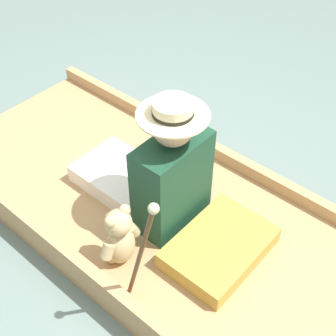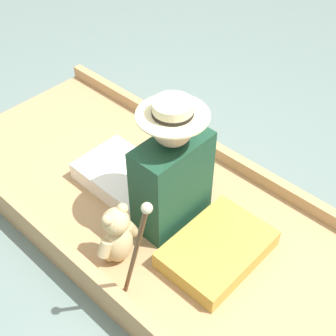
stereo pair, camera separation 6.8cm
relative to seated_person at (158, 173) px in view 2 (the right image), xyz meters
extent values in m
plane|color=slate|center=(0.00, -0.02, -0.41)|extent=(16.00, 16.00, 0.00)
cube|color=tan|center=(0.00, -0.02, -0.34)|extent=(1.18, 2.86, 0.14)
cube|color=tan|center=(-0.56, -0.02, -0.22)|extent=(0.06, 2.86, 0.08)
cube|color=tan|center=(0.56, -0.02, -0.22)|extent=(0.06, 2.86, 0.08)
cube|color=#B7933D|center=(-0.04, -0.45, -0.22)|extent=(0.55, 0.38, 0.10)
cube|color=white|center=(0.00, 0.27, -0.21)|extent=(0.37, 0.54, 0.11)
cube|color=#19422D|center=(0.00, -0.10, 0.00)|extent=(0.42, 0.21, 0.53)
cube|color=beige|center=(0.00, 0.01, 0.04)|extent=(0.04, 0.01, 0.29)
cube|color=white|center=(-0.11, 0.00, 0.07)|extent=(0.02, 0.01, 0.32)
cube|color=white|center=(0.11, 0.00, 0.07)|extent=(0.02, 0.01, 0.32)
sphere|color=tan|center=(0.00, -0.10, 0.36)|extent=(0.20, 0.20, 0.20)
cylinder|color=beige|center=(0.00, -0.10, 0.43)|extent=(0.34, 0.34, 0.01)
cylinder|color=beige|center=(0.00, -0.10, 0.47)|extent=(0.19, 0.19, 0.07)
cylinder|color=black|center=(0.00, -0.10, 0.44)|extent=(0.19, 0.19, 0.02)
ellipsoid|color=tan|center=(-0.38, -0.10, -0.15)|extent=(0.16, 0.13, 0.23)
sphere|color=tan|center=(-0.38, -0.10, 0.02)|extent=(0.13, 0.13, 0.13)
sphere|color=tan|center=(-0.38, -0.04, 0.01)|extent=(0.05, 0.05, 0.05)
sphere|color=tan|center=(-0.43, -0.10, 0.07)|extent=(0.06, 0.06, 0.06)
sphere|color=tan|center=(-0.34, -0.10, 0.07)|extent=(0.06, 0.06, 0.06)
cylinder|color=tan|center=(-0.47, -0.10, -0.11)|extent=(0.09, 0.06, 0.10)
cylinder|color=tan|center=(-0.30, -0.10, -0.11)|extent=(0.09, 0.06, 0.10)
sphere|color=tan|center=(-0.42, -0.07, -0.24)|extent=(0.06, 0.06, 0.06)
sphere|color=tan|center=(-0.34, -0.07, -0.24)|extent=(0.06, 0.06, 0.06)
cylinder|color=silver|center=(0.42, 0.26, -0.26)|extent=(0.07, 0.07, 0.01)
cylinder|color=silver|center=(0.42, 0.26, -0.23)|extent=(0.01, 0.01, 0.06)
cylinder|color=silver|center=(0.42, 0.26, -0.14)|extent=(0.04, 0.04, 0.13)
cylinder|color=brown|center=(-0.49, -0.35, 0.09)|extent=(0.02, 0.20, 0.72)
sphere|color=beige|center=(-0.49, -0.43, 0.45)|extent=(0.04, 0.04, 0.04)
camera|label=1|loc=(-1.30, -1.20, 1.69)|focal=50.00mm
camera|label=2|loc=(-1.25, -1.25, 1.69)|focal=50.00mm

